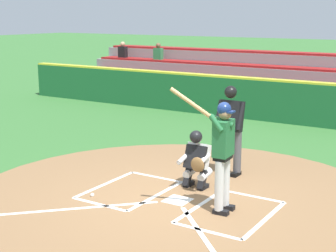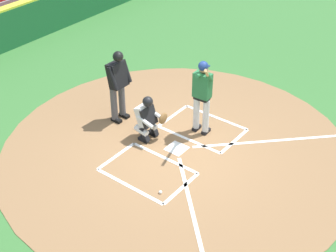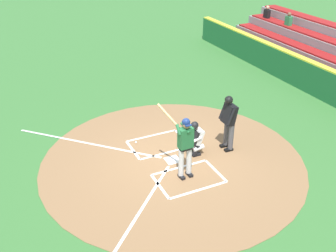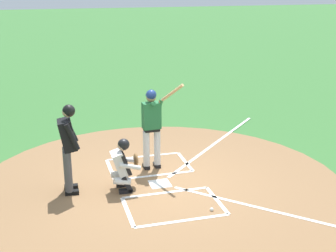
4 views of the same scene
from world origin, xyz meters
name	(u,v)px [view 1 (image 1 of 4)]	position (x,y,z in m)	size (l,w,h in m)	color
ground_plane	(178,201)	(0.00, 0.00, 0.00)	(120.00, 120.00, 0.00)	#387033
dirt_circle	(178,201)	(0.00, 0.00, 0.01)	(8.00, 8.00, 0.01)	olive
home_plate_and_chalk	(150,216)	(0.00, 0.88, 0.01)	(7.93, 4.91, 0.01)	white
batter	(222,149)	(-0.88, 0.06, 1.10)	(0.91, 0.75, 2.13)	silver
catcher	(197,158)	(0.05, -0.79, 0.59)	(0.59, 0.61, 1.13)	black
plate_umpire	(231,124)	(-0.14, -1.86, 1.08)	(0.59, 0.41, 1.86)	#4C4C51
baseball	(92,195)	(1.42, 0.65, 0.04)	(0.07, 0.07, 0.07)	white
backstop_wall	(308,104)	(0.00, -7.50, 0.65)	(22.00, 0.36, 1.31)	#1E6033
bleacher_stand	(332,90)	(0.00, -10.20, 0.70)	(20.00, 3.40, 2.10)	gray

